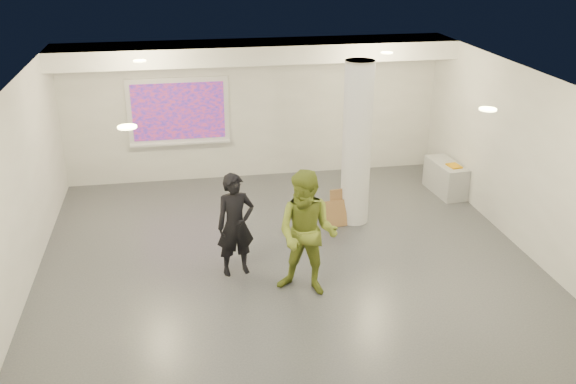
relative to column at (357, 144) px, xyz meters
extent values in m
cube|color=#3C3E44|center=(-1.50, -1.80, -1.50)|extent=(8.00, 9.00, 0.01)
cube|color=white|center=(-1.50, -1.80, 1.50)|extent=(8.00, 9.00, 0.01)
cube|color=beige|center=(-1.50, 2.70, 0.00)|extent=(8.00, 0.01, 3.00)
cube|color=beige|center=(-1.50, -6.30, 0.00)|extent=(8.00, 0.01, 3.00)
cube|color=beige|center=(-5.50, -1.80, 0.00)|extent=(0.01, 9.00, 3.00)
cube|color=beige|center=(2.50, -1.80, 0.00)|extent=(0.01, 9.00, 3.00)
cube|color=white|center=(-1.50, 2.15, 1.32)|extent=(8.00, 1.10, 0.36)
cylinder|color=#F2EA90|center=(-3.70, 0.70, 1.48)|extent=(0.22, 0.22, 0.02)
cylinder|color=#F2EA90|center=(0.70, 0.70, 1.48)|extent=(0.22, 0.22, 0.02)
cylinder|color=#F2EA90|center=(-3.70, -3.30, 1.48)|extent=(0.22, 0.22, 0.02)
cylinder|color=#F2EA90|center=(0.70, -3.30, 1.48)|extent=(0.22, 0.22, 0.02)
cylinder|color=silver|center=(0.00, 0.00, 0.00)|extent=(0.52, 0.52, 3.00)
cube|color=white|center=(-3.10, 2.66, 0.05)|extent=(2.10, 0.06, 1.40)
cube|color=#001EC9|center=(-3.10, 2.62, 0.05)|extent=(1.90, 0.01, 1.20)
cube|color=white|center=(-3.10, 2.60, -0.65)|extent=(2.10, 0.08, 0.04)
cube|color=#9A9D9F|center=(2.22, 1.00, -1.17)|extent=(0.55, 1.16, 0.65)
cube|color=orange|center=(2.27, 0.76, -0.83)|extent=(0.26, 0.33, 0.03)
cube|color=olive|center=(-0.18, -0.04, -1.16)|extent=(0.62, 0.21, 0.67)
cube|color=olive|center=(-0.41, -0.18, -1.25)|extent=(0.46, 0.21, 0.49)
imported|color=black|center=(-2.36, -1.57, -0.67)|extent=(0.67, 0.51, 1.66)
imported|color=olive|center=(-1.38, -2.33, -0.54)|extent=(1.16, 1.08, 1.92)
camera|label=1|loc=(-3.13, -10.54, 3.57)|focal=40.00mm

